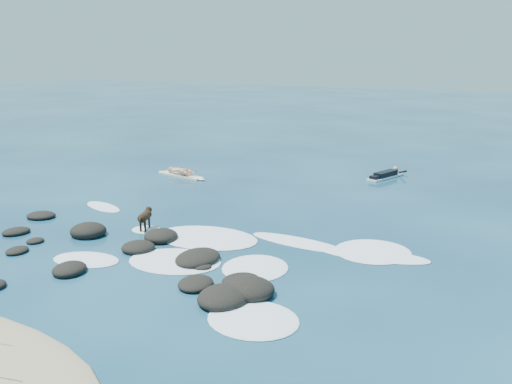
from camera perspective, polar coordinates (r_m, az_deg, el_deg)
The scene contains 6 objects.
ground at distance 18.28m, azimuth -9.03°, elevation -5.01°, with size 160.00×160.00×0.00m, color #0A2642.
reef_rocks at distance 16.90m, azimuth -13.49°, elevation -6.42°, with size 11.65×6.30×0.54m.
breaking_foam at distance 17.07m, azimuth -1.60°, elevation -6.17°, with size 13.70×8.28×0.12m.
standing_surfer_rig at distance 27.63m, azimuth -7.54°, elevation 2.97°, with size 3.12×1.04×1.78m.
paddling_surfer_rig at distance 27.88m, azimuth 12.88°, elevation 1.69°, with size 1.47×2.60×0.45m.
dog at distance 19.45m, azimuth -11.02°, elevation -2.38°, with size 0.56×1.16×0.76m.
Camera 1 is at (10.45, -13.81, 5.85)m, focal length 40.00 mm.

